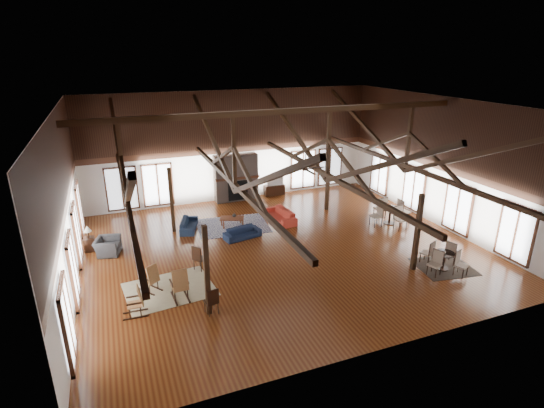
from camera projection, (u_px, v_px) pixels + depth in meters
name	position (u px, v px, depth m)	size (l,w,h in m)	color
floor	(282.00, 248.00, 18.04)	(16.00, 16.00, 0.00)	brown
ceiling	(283.00, 105.00, 15.99)	(16.00, 14.00, 0.02)	black
wall_back	(233.00, 146.00, 23.14)	(16.00, 0.02, 6.00)	white
wall_front	(388.00, 255.00, 10.89)	(16.00, 0.02, 6.00)	white
wall_left	(64.00, 206.00, 14.28)	(0.02, 14.00, 6.00)	white
wall_right	(441.00, 163.00, 19.75)	(0.02, 14.00, 6.00)	white
roof_truss	(283.00, 156.00, 16.66)	(15.60, 14.07, 3.14)	black
post_grid	(282.00, 215.00, 17.52)	(8.16, 7.16, 3.05)	black
fireplace	(236.00, 178.00, 23.44)	(2.50, 0.69, 2.60)	#6C5B52
ceiling_fan	(305.00, 168.00, 16.06)	(1.60, 1.60, 0.75)	black
sofa_navy_front	(242.00, 233.00, 18.97)	(1.67, 0.65, 0.49)	#141E38
sofa_navy_left	(189.00, 224.00, 19.87)	(0.67, 1.71, 0.50)	#142138
sofa_orange	(281.00, 215.00, 20.86)	(0.79, 2.03, 0.59)	#B12F22
coffee_table	(232.00, 219.00, 20.22)	(1.25, 0.92, 0.43)	brown
vase	(234.00, 215.00, 20.26)	(0.20, 0.20, 0.21)	#B2B2B2
armchair	(108.00, 246.00, 17.46)	(0.91, 1.04, 0.68)	#2F2F31
side_table_lamp	(89.00, 241.00, 17.71)	(0.44, 0.44, 1.13)	black
rocking_chair_a	(151.00, 279.00, 14.69)	(0.80, 0.89, 1.02)	#A3673E
rocking_chair_b	(180.00, 285.00, 14.16)	(0.55, 0.94, 1.17)	#A3673E
rocking_chair_c	(137.00, 302.00, 13.37)	(0.80, 0.47, 1.01)	#A3673E
side_chair_a	(198.00, 256.00, 16.06)	(0.61, 0.61, 1.02)	black
side_chair_b	(212.00, 300.00, 13.36)	(0.47, 0.47, 0.94)	black
cafe_table_near	(444.00, 258.00, 16.19)	(1.86, 1.86, 0.95)	black
cafe_table_far	(390.00, 213.00, 20.47)	(2.12, 2.12, 1.11)	black
cup_near	(444.00, 252.00, 16.08)	(0.11, 0.11, 0.09)	#B2B2B2
cup_far	(389.00, 207.00, 20.43)	(0.12, 0.12, 0.09)	#B2B2B2
tv_console	(274.00, 190.00, 24.64)	(1.18, 0.44, 0.59)	black
television	(275.00, 180.00, 24.45)	(0.97, 0.13, 0.56)	#B2B2B2
rug_tan	(170.00, 289.00, 14.95)	(2.97, 2.34, 0.01)	tan
rug_navy	(233.00, 226.00, 20.37)	(3.33, 2.49, 0.01)	#1B1D4C
rug_dark	(444.00, 267.00, 16.52)	(2.05, 1.87, 0.01)	black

